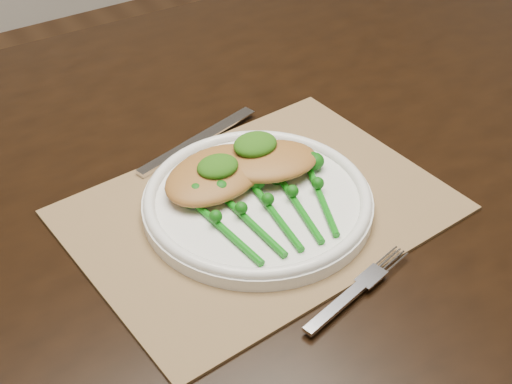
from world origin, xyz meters
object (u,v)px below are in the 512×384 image
broccolini_bundle (275,215)px  chicken_fillet_left (216,174)px  dining_table (242,337)px  placemat (259,210)px  dinner_plate (258,200)px

broccolini_bundle → chicken_fillet_left: bearing=110.9°
dining_table → placemat: (-0.04, -0.11, 0.37)m
chicken_fillet_left → dining_table: bearing=27.4°
dining_table → chicken_fillet_left: chicken_fillet_left is taller
chicken_fillet_left → broccolini_bundle: (0.03, -0.09, -0.01)m
dining_table → placemat: bearing=-108.4°
dinner_plate → chicken_fillet_left: bearing=119.0°
placemat → dining_table: bearing=65.8°
dinner_plate → chicken_fillet_left: (-0.03, 0.05, 0.02)m
placemat → dinner_plate: (-0.00, 0.00, 0.01)m
dining_table → chicken_fillet_left: 0.42m
placemat → chicken_fillet_left: (-0.03, 0.05, 0.03)m
chicken_fillet_left → broccolini_bundle: size_ratio=0.79×
placemat → broccolini_bundle: 0.04m
dinner_plate → chicken_fillet_left: chicken_fillet_left is taller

